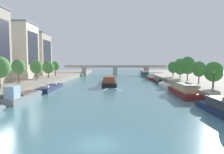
# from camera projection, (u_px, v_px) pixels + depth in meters

# --- Properties ---
(ground_plane) EXTENTS (400.00, 400.00, 0.00)m
(ground_plane) POSITION_uv_depth(u_px,v_px,m) (97.00, 144.00, 19.36)
(ground_plane) COLOR teal
(quay_left) EXTENTS (36.00, 170.00, 1.86)m
(quay_left) POSITION_uv_depth(u_px,v_px,m) (13.00, 81.00, 75.29)
(quay_left) COLOR gray
(quay_left) RESTS_ON ground
(quay_right) EXTENTS (36.00, 170.00, 1.86)m
(quay_right) POSITION_uv_depth(u_px,v_px,m) (216.00, 81.00, 72.94)
(quay_right) COLOR gray
(quay_right) RESTS_ON ground
(barge_midriver) EXTENTS (5.96, 24.63, 3.22)m
(barge_midriver) POSITION_uv_depth(u_px,v_px,m) (109.00, 81.00, 72.46)
(barge_midriver) COLOR black
(barge_midriver) RESTS_ON ground
(wake_behind_barge) EXTENTS (5.59, 6.05, 0.03)m
(wake_behind_barge) POSITION_uv_depth(u_px,v_px,m) (112.00, 90.00, 57.60)
(wake_behind_barge) COLOR silver
(wake_behind_barge) RESTS_ON ground
(moored_boat_left_gap_after) EXTENTS (2.69, 13.37, 3.43)m
(moored_boat_left_gap_after) POSITION_uv_depth(u_px,v_px,m) (22.00, 96.00, 40.96)
(moored_boat_left_gap_after) COLOR gray
(moored_boat_left_gap_after) RESTS_ON ground
(moored_boat_left_downstream) EXTENTS (3.88, 16.28, 2.25)m
(moored_boat_left_downstream) POSITION_uv_depth(u_px,v_px,m) (51.00, 88.00, 57.53)
(moored_boat_left_downstream) COLOR #1E284C
(moored_boat_left_downstream) RESTS_ON ground
(moored_boat_right_second) EXTENTS (3.50, 15.85, 2.98)m
(moored_boat_right_second) POSITION_uv_depth(u_px,v_px,m) (183.00, 90.00, 47.10)
(moored_boat_right_second) COLOR maroon
(moored_boat_right_second) RESTS_ON ground
(moored_boat_right_lone) EXTENTS (2.06, 10.86, 2.27)m
(moored_boat_right_lone) POSITION_uv_depth(u_px,v_px,m) (165.00, 85.00, 63.43)
(moored_boat_right_lone) COLOR silver
(moored_boat_right_lone) RESTS_ON ground
(moored_boat_right_upstream) EXTENTS (2.13, 12.49, 2.24)m
(moored_boat_right_upstream) POSITION_uv_depth(u_px,v_px,m) (158.00, 81.00, 77.50)
(moored_boat_right_upstream) COLOR black
(moored_boat_right_upstream) RESTS_ON ground
(moored_boat_right_downstream) EXTENTS (3.13, 15.64, 2.99)m
(moored_boat_right_downstream) POSITION_uv_depth(u_px,v_px,m) (150.00, 77.00, 93.54)
(moored_boat_right_downstream) COLOR maroon
(moored_boat_right_downstream) RESTS_ON ground
(moored_boat_right_midway) EXTENTS (3.87, 16.65, 2.60)m
(moored_boat_right_midway) POSITION_uv_depth(u_px,v_px,m) (145.00, 74.00, 112.55)
(moored_boat_right_midway) COLOR #23666B
(moored_boat_right_midway) RESTS_ON ground
(tree_left_distant) EXTENTS (3.59, 3.59, 6.76)m
(tree_left_distant) POSITION_uv_depth(u_px,v_px,m) (18.00, 67.00, 55.53)
(tree_left_distant) COLOR brown
(tree_left_distant) RESTS_ON quay_left
(tree_left_past_mid) EXTENTS (3.96, 3.96, 6.74)m
(tree_left_past_mid) POSITION_uv_depth(u_px,v_px,m) (36.00, 67.00, 67.23)
(tree_left_past_mid) COLOR brown
(tree_left_past_mid) RESTS_ON quay_left
(tree_left_end_of_row) EXTENTS (4.33, 4.33, 6.39)m
(tree_left_end_of_row) POSITION_uv_depth(u_px,v_px,m) (48.00, 67.00, 76.65)
(tree_left_end_of_row) COLOR brown
(tree_left_end_of_row) RESTS_ON quay_left
(tree_left_third) EXTENTS (3.54, 3.54, 6.41)m
(tree_left_third) POSITION_uv_depth(u_px,v_px,m) (55.00, 66.00, 87.30)
(tree_left_third) COLOR brown
(tree_left_third) RESTS_ON quay_left
(tree_right_far) EXTENTS (4.24, 4.24, 6.09)m
(tree_right_far) POSITION_uv_depth(u_px,v_px,m) (214.00, 72.00, 46.76)
(tree_right_far) COLOR brown
(tree_right_far) RESTS_ON quay_right
(tree_right_midway) EXTENTS (3.65, 3.65, 6.23)m
(tree_right_midway) POSITION_uv_depth(u_px,v_px,m) (199.00, 69.00, 55.85)
(tree_right_midway) COLOR brown
(tree_right_midway) RESTS_ON quay_right
(tree_right_end_of_row) EXTENTS (4.63, 4.63, 7.79)m
(tree_right_end_of_row) POSITION_uv_depth(u_px,v_px,m) (188.00, 65.00, 64.30)
(tree_right_end_of_row) COLOR brown
(tree_right_end_of_row) RESTS_ON quay_right
(tree_right_past_mid) EXTENTS (4.70, 4.70, 7.37)m
(tree_right_past_mid) POSITION_uv_depth(u_px,v_px,m) (180.00, 67.00, 74.79)
(tree_right_past_mid) COLOR brown
(tree_right_past_mid) RESTS_ON quay_right
(tree_right_distant) EXTENTS (4.20, 4.20, 6.27)m
(tree_right_distant) POSITION_uv_depth(u_px,v_px,m) (173.00, 67.00, 83.54)
(tree_right_distant) COLOR brown
(tree_right_distant) RESTS_ON quay_right
(lamppost_right_bank) EXTENTS (0.28, 0.28, 4.13)m
(lamppost_right_bank) POSITION_uv_depth(u_px,v_px,m) (213.00, 81.00, 39.87)
(lamppost_right_bank) COLOR black
(lamppost_right_bank) RESTS_ON quay_right
(building_left_far_end) EXTENTS (15.89, 11.60, 20.65)m
(building_left_far_end) POSITION_uv_depth(u_px,v_px,m) (13.00, 51.00, 76.25)
(building_left_far_end) COLOR beige
(building_left_far_end) RESTS_ON quay_left
(building_left_corner) EXTENTS (12.48, 13.15, 19.58)m
(building_left_corner) POSITION_uv_depth(u_px,v_px,m) (35.00, 54.00, 95.95)
(building_left_corner) COLOR #A89989
(building_left_corner) RESTS_ON quay_left
(bridge_far) EXTENTS (62.31, 4.40, 6.02)m
(bridge_far) POSITION_uv_depth(u_px,v_px,m) (115.00, 69.00, 125.20)
(bridge_far) COLOR #ADA899
(bridge_far) RESTS_ON ground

